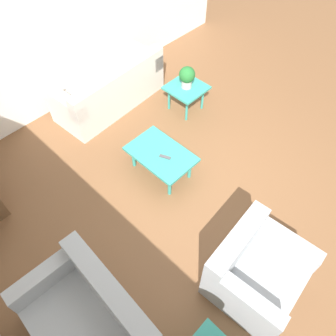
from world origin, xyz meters
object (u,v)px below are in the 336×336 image
armchair (254,272)px  potted_plant (187,76)px  sofa (111,90)px  loveseat (90,321)px  coffee_table (161,155)px  side_table_plant (186,90)px

armchair → potted_plant: potted_plant is taller
sofa → potted_plant: 1.34m
armchair → loveseat: (0.91, 1.58, -0.01)m
coffee_table → potted_plant: (0.68, -1.29, 0.32)m
side_table_plant → sofa: bearing=39.4°
side_table_plant → coffee_table: bearing=117.9°
armchair → loveseat: bearing=146.2°
loveseat → side_table_plant: size_ratio=2.33×
sofa → side_table_plant: bearing=125.9°
coffee_table → side_table_plant: 1.46m
sofa → coffee_table: bearing=71.0°
loveseat → sofa: bearing=139.9°
loveseat → side_table_plant: loveseat is taller
sofa → loveseat: loveseat is taller
side_table_plant → potted_plant: 0.27m
sofa → loveseat: size_ratio=1.42×
sofa → potted_plant: size_ratio=5.28×
armchair → potted_plant: bearing=52.1°
armchair → loveseat: same height
armchair → loveseat: size_ratio=0.74×
loveseat → potted_plant: bearing=119.9°
sofa → loveseat: 3.68m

